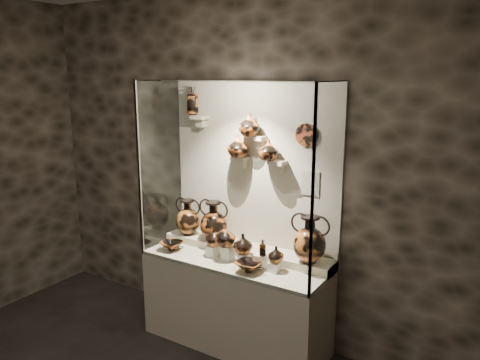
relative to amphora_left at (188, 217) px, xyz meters
name	(u,v)px	position (x,y,z in m)	size (l,w,h in m)	color
wall_back	(254,169)	(0.65, 0.17, 0.52)	(5.00, 0.02, 3.20)	black
plinth	(236,303)	(0.65, -0.15, -0.68)	(1.70, 0.60, 0.80)	#BDB098
front_tier	(236,261)	(0.65, -0.15, -0.26)	(1.68, 0.58, 0.03)	beige
rear_tier	(246,251)	(0.65, 0.03, -0.23)	(1.70, 0.25, 0.10)	beige
back_panel	(254,169)	(0.65, 0.17, 0.52)	(1.70, 0.03, 1.60)	#BDB098
glass_front	(216,182)	(0.65, -0.44, 0.52)	(1.70, 0.01, 1.60)	white
glass_left	(161,165)	(-0.20, -0.15, 0.52)	(0.01, 0.60, 1.60)	white
glass_right	(328,187)	(1.49, -0.15, 0.52)	(0.01, 0.60, 1.60)	white
glass_top	(235,80)	(0.65, -0.15, 1.32)	(1.70, 0.60, 0.01)	white
frame_post_left	(139,170)	(-0.19, -0.44, 0.52)	(0.02, 0.02, 1.60)	gray
frame_post_right	(313,196)	(1.49, -0.44, 0.52)	(0.02, 0.02, 1.60)	gray
pedestal_a	(212,251)	(0.43, -0.20, -0.20)	(0.09, 0.09, 0.10)	silver
pedestal_b	(228,253)	(0.60, -0.20, -0.18)	(0.09, 0.09, 0.13)	silver
pedestal_c	(244,259)	(0.77, -0.20, -0.20)	(0.09, 0.09, 0.09)	silver
pedestal_d	(260,261)	(0.93, -0.20, -0.19)	(0.09, 0.09, 0.12)	silver
pedestal_e	(275,267)	(1.07, -0.20, -0.21)	(0.09, 0.09, 0.08)	silver
bracket_ul	(200,117)	(0.10, 0.09, 0.97)	(0.14, 0.12, 0.04)	#BDB098
bracket_ca	(240,158)	(0.55, 0.09, 0.62)	(0.14, 0.12, 0.04)	#BDB098
bracket_cb	(260,138)	(0.75, 0.09, 0.82)	(0.10, 0.12, 0.04)	#BDB098
bracket_cc	(277,162)	(0.93, 0.09, 0.62)	(0.14, 0.12, 0.04)	#BDB098
amphora_left	(188,217)	(0.00, 0.00, 0.00)	(0.28, 0.28, 0.36)	#A5581F
amphora_mid	(214,221)	(0.32, -0.01, 0.02)	(0.31, 0.31, 0.39)	#94441A
amphora_right	(309,239)	(1.30, -0.02, 0.03)	(0.33, 0.33, 0.41)	#A5581F
jug_a	(214,237)	(0.45, -0.19, -0.06)	(0.16, 0.16, 0.17)	#A5581F
jug_b	(225,236)	(0.58, -0.21, -0.02)	(0.19, 0.19, 0.19)	#94441A
jug_c	(243,244)	(0.75, -0.18, -0.07)	(0.17, 0.17, 0.18)	#A5581F
jug_e	(276,254)	(1.07, -0.18, -0.10)	(0.13, 0.13, 0.14)	#A5581F
lekythos_small	(263,247)	(0.96, -0.21, -0.05)	(0.07, 0.07, 0.16)	#94441A
kylix_left	(172,245)	(0.02, -0.28, -0.20)	(0.26, 0.22, 0.10)	#94441A
kylix_right	(249,266)	(0.89, -0.32, -0.19)	(0.28, 0.23, 0.11)	#A5581F
lekythos_tall	(193,99)	(0.03, 0.08, 1.14)	(0.12, 0.12, 0.29)	#A5581F
ovoid_vase_a	(238,146)	(0.55, 0.05, 0.74)	(0.19, 0.19, 0.20)	#94441A
ovoid_vase_b	(249,125)	(0.66, 0.05, 0.94)	(0.19, 0.19, 0.20)	#94441A
ovoid_vase_c	(269,150)	(0.86, 0.06, 0.73)	(0.17, 0.17, 0.18)	#94441A
wall_plate	(306,135)	(1.17, 0.14, 0.87)	(0.19, 0.19, 0.02)	#A54120
info_placard	(310,183)	(1.21, 0.15, 0.46)	(0.16, 0.01, 0.21)	beige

